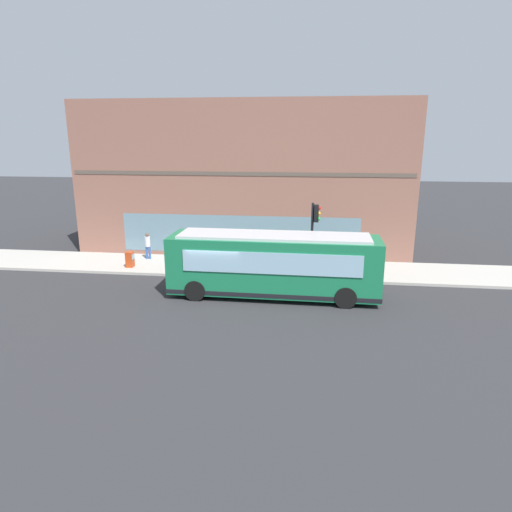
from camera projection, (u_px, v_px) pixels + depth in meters
The scene contains 11 objects.
ground at pixel (217, 295), 22.10m from camera, with size 120.00×120.00×0.00m, color #2D2D30.
sidewalk_curb at pixel (233, 267), 26.50m from camera, with size 4.03×40.00×0.15m, color #B2ADA3.
building_corner at pixel (248, 176), 31.11m from camera, with size 8.24×21.30×9.74m.
city_bus_nearside at pixel (273, 265), 21.58m from camera, with size 2.72×10.08×3.07m.
traffic_light_near_corner at pixel (315, 226), 23.64m from camera, with size 0.32×0.49×4.05m.
fire_hydrant at pixel (368, 270), 24.48m from camera, with size 0.35×0.35×0.74m.
pedestrian_near_hydrant at pixel (287, 257), 24.43m from camera, with size 0.32×0.32×1.80m.
pedestrian_by_light_pole at pixel (228, 254), 25.07m from camera, with size 0.32×0.32×1.82m.
pedestrian_near_building_entrance at pixel (148, 244), 27.75m from camera, with size 0.32×0.32×1.63m.
pedestrian_walking_along_curb at pixel (327, 255), 25.23m from camera, with size 0.32×0.32×1.63m.
newspaper_vending_box at pixel (130, 259), 26.14m from camera, with size 0.44×0.42×0.90m.
Camera 1 is at (-20.45, -4.45, 7.59)m, focal length 31.50 mm.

